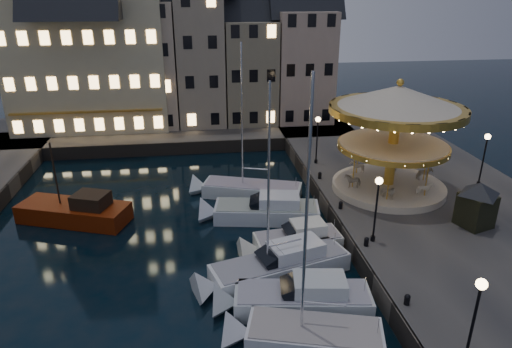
{
  "coord_description": "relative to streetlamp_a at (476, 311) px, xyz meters",
  "views": [
    {
      "loc": [
        -3.08,
        -21.95,
        15.47
      ],
      "look_at": [
        1.0,
        8.0,
        3.2
      ],
      "focal_mm": 32.0,
      "sensor_mm": 36.0,
      "label": 1
    }
  ],
  "objects": [
    {
      "name": "bollard_a",
      "position": [
        -0.6,
        4.0,
        -2.41
      ],
      "size": [
        0.3,
        0.3,
        0.57
      ],
      "color": "black",
      "rests_on": "quay_east"
    },
    {
      "name": "carousel",
      "position": [
        3.96,
        17.13,
        2.83
      ],
      "size": [
        9.63,
        9.63,
        8.43
      ],
      "color": "beige",
      "rests_on": "quay_east"
    },
    {
      "name": "quaywall_n",
      "position": [
        -13.2,
        31.0,
        -3.37
      ],
      "size": [
        48.0,
        0.15,
        1.3
      ],
      "primitive_type": "cube",
      "color": "#47423A",
      "rests_on": "ground"
    },
    {
      "name": "townhouse_na",
      "position": [
        -26.7,
        39.0,
        3.76
      ],
      "size": [
        5.5,
        8.0,
        12.8
      ],
      "color": "gray",
      "rests_on": "quay_north"
    },
    {
      "name": "townhouse_nd",
      "position": [
        -9.45,
        39.0,
        5.26
      ],
      "size": [
        5.5,
        8.0,
        15.8
      ],
      "color": "gray",
      "rests_on": "quay_north"
    },
    {
      "name": "hotel_corner",
      "position": [
        -21.2,
        39.0,
        5.76
      ],
      "size": [
        17.6,
        9.0,
        16.8
      ],
      "color": "beige",
      "rests_on": "quay_north"
    },
    {
      "name": "quay_east",
      "position": [
        6.8,
        15.0,
        -3.37
      ],
      "size": [
        16.0,
        56.0,
        1.3
      ],
      "primitive_type": "cube",
      "color": "#474442",
      "rests_on": "ground"
    },
    {
      "name": "streetlamp_d",
      "position": [
        11.3,
        17.0,
        0.0
      ],
      "size": [
        0.44,
        0.44,
        4.17
      ],
      "color": "black",
      "rests_on": "quay_east"
    },
    {
      "name": "townhouse_nf",
      "position": [
        2.05,
        39.0,
        4.26
      ],
      "size": [
        6.82,
        8.0,
        13.8
      ],
      "color": "tan",
      "rests_on": "quay_north"
    },
    {
      "name": "townhouse_ne",
      "position": [
        -4.0,
        39.0,
        3.76
      ],
      "size": [
        6.16,
        8.0,
        12.8
      ],
      "color": "gray",
      "rests_on": "quay_north"
    },
    {
      "name": "townhouse_nc",
      "position": [
        -15.2,
        39.0,
        4.76
      ],
      "size": [
        6.82,
        8.0,
        14.8
      ],
      "color": "tan",
      "rests_on": "quay_north"
    },
    {
      "name": "ticket_kiosk",
      "position": [
        7.14,
        10.98,
        -0.69
      ],
      "size": [
        2.91,
        2.91,
        3.41
      ],
      "color": "black",
      "rests_on": "quay_east"
    },
    {
      "name": "ground",
      "position": [
        -7.2,
        9.0,
        -4.02
      ],
      "size": [
        160.0,
        160.0,
        0.0
      ],
      "primitive_type": "plane",
      "color": "black",
      "rests_on": "ground"
    },
    {
      "name": "red_fishing_boat",
      "position": [
        -19.08,
        17.64,
        -3.31
      ],
      "size": [
        8.26,
        5.2,
        6.04
      ],
      "color": "#651B05",
      "rests_on": "ground"
    },
    {
      "name": "streetlamp_b",
      "position": [
        0.0,
        10.0,
        0.0
      ],
      "size": [
        0.44,
        0.44,
        4.17
      ],
      "color": "black",
      "rests_on": "quay_east"
    },
    {
      "name": "quay_north",
      "position": [
        -15.2,
        37.0,
        -3.37
      ],
      "size": [
        44.0,
        12.0,
        1.3
      ],
      "primitive_type": "cube",
      "color": "#474442",
      "rests_on": "ground"
    },
    {
      "name": "townhouse_nb",
      "position": [
        -21.25,
        39.0,
        4.26
      ],
      "size": [
        6.16,
        8.0,
        13.8
      ],
      "color": "gray",
      "rests_on": "quay_north"
    },
    {
      "name": "bollard_b",
      "position": [
        -0.6,
        9.5,
        -2.41
      ],
      "size": [
        0.3,
        0.3,
        0.57
      ],
      "color": "black",
      "rests_on": "quay_east"
    },
    {
      "name": "streetlamp_a",
      "position": [
        0.0,
        0.0,
        0.0
      ],
      "size": [
        0.44,
        0.44,
        4.17
      ],
      "color": "black",
      "rests_on": "quay_east"
    },
    {
      "name": "bollard_d",
      "position": [
        -0.6,
        20.0,
        -2.41
      ],
      "size": [
        0.3,
        0.3,
        0.57
      ],
      "color": "black",
      "rests_on": "quay_east"
    },
    {
      "name": "motorboat_f",
      "position": [
        -6.64,
        20.25,
        -3.49
      ],
      "size": [
        8.73,
        4.81,
        11.72
      ],
      "color": "silver",
      "rests_on": "ground"
    },
    {
      "name": "motorboat_d",
      "position": [
        -4.7,
        11.57,
        -3.38
      ],
      "size": [
        6.52,
        2.63,
        2.15
      ],
      "color": "white",
      "rests_on": "ground"
    },
    {
      "name": "bollard_c",
      "position": [
        -0.6,
        14.5,
        -2.41
      ],
      "size": [
        0.3,
        0.3,
        0.57
      ],
      "color": "black",
      "rests_on": "quay_east"
    },
    {
      "name": "motorboat_b",
      "position": [
        -5.71,
        5.93,
        -3.38
      ],
      "size": [
        8.12,
        3.33,
        2.15
      ],
      "color": "silver",
      "rests_on": "ground"
    },
    {
      "name": "motorboat_c",
      "position": [
        -6.25,
        8.92,
        -3.34
      ],
      "size": [
        9.13,
        4.71,
        12.19
      ],
      "color": "silver",
      "rests_on": "ground"
    },
    {
      "name": "quaywall_e",
      "position": [
        -1.2,
        15.0,
        -3.37
      ],
      "size": [
        0.15,
        44.0,
        1.3
      ],
      "primitive_type": "cube",
      "color": "#47423A",
      "rests_on": "ground"
    },
    {
      "name": "motorboat_a",
      "position": [
        -5.92,
        3.33,
        -3.48
      ],
      "size": [
        7.32,
        4.11,
        12.14
      ],
      "color": "silver",
      "rests_on": "ground"
    },
    {
      "name": "streetlamp_c",
      "position": [
        0.0,
        23.5,
        0.0
      ],
      "size": [
        0.44,
        0.44,
        4.17
      ],
      "color": "black",
      "rests_on": "quay_east"
    },
    {
      "name": "motorboat_e",
      "position": [
        -5.95,
        16.14,
        -3.37
      ],
      "size": [
        8.58,
        3.81,
        2.15
      ],
      "color": "silver",
      "rests_on": "ground"
    }
  ]
}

